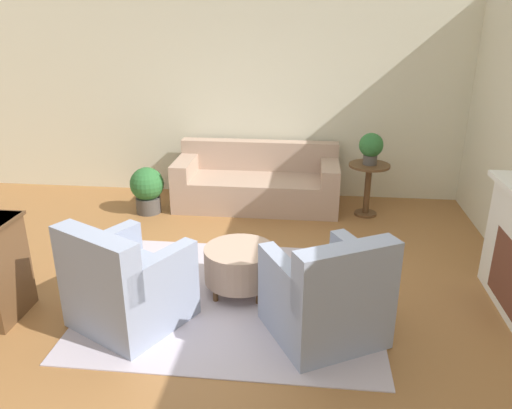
% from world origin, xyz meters
% --- Properties ---
extents(ground_plane, '(16.00, 16.00, 0.00)m').
position_xyz_m(ground_plane, '(0.00, 0.00, 0.00)').
color(ground_plane, '#996638').
extents(wall_back, '(9.94, 0.12, 2.80)m').
position_xyz_m(wall_back, '(0.00, 3.03, 1.40)').
color(wall_back, beige).
rests_on(wall_back, ground_plane).
extents(rug, '(2.68, 2.26, 0.01)m').
position_xyz_m(rug, '(0.00, 0.00, 0.01)').
color(rug, '#BCB2C1').
rests_on(rug, ground_plane).
extents(couch, '(2.22, 0.91, 0.84)m').
position_xyz_m(couch, '(-0.05, 2.47, 0.31)').
color(couch, tan).
rests_on(couch, ground_plane).
extents(armchair_left, '(1.13, 1.13, 0.94)m').
position_xyz_m(armchair_left, '(-0.85, -0.50, 0.36)').
color(armchair_left, '#8E99B2').
rests_on(armchair_left, rug).
extents(armchair_right, '(1.13, 1.13, 0.94)m').
position_xyz_m(armchair_right, '(0.85, -0.50, 0.36)').
color(armchair_right, '#8E99B2').
rests_on(armchair_right, rug).
extents(ottoman_table, '(0.67, 0.67, 0.45)m').
position_xyz_m(ottoman_table, '(0.04, 0.13, 0.30)').
color(ottoman_table, tan).
rests_on(ottoman_table, rug).
extents(side_table, '(0.53, 0.53, 0.70)m').
position_xyz_m(side_table, '(1.44, 2.26, 0.48)').
color(side_table, brown).
rests_on(side_table, ground_plane).
extents(potted_plant_on_side_table, '(0.31, 0.31, 0.41)m').
position_xyz_m(potted_plant_on_side_table, '(1.44, 2.26, 0.93)').
color(potted_plant_on_side_table, '#4C4742').
rests_on(potted_plant_on_side_table, side_table).
extents(potted_plant_floor, '(0.45, 0.45, 0.63)m').
position_xyz_m(potted_plant_floor, '(-1.47, 2.03, 0.34)').
color(potted_plant_floor, '#4C4742').
rests_on(potted_plant_floor, ground_plane).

